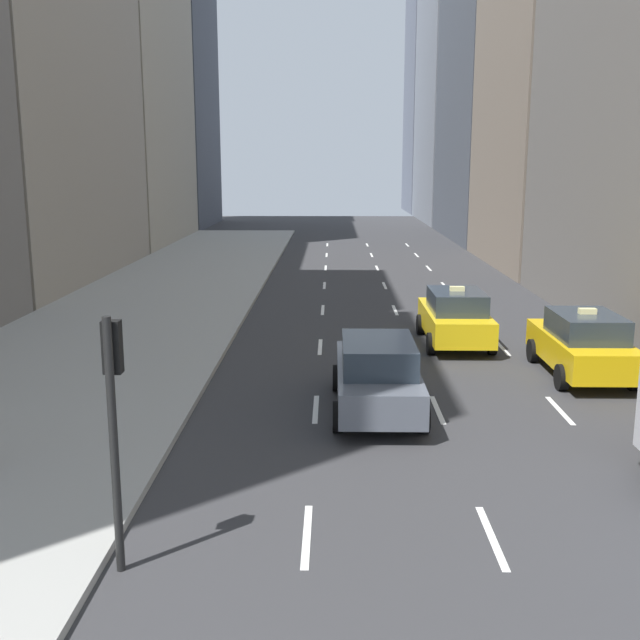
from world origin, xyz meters
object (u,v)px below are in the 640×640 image
object	(u,v)px
taxi_lead	(455,317)
taxi_second	(582,344)
traffic_light_pole	(113,402)
sedan_black_near	(377,374)

from	to	relation	value
taxi_lead	taxi_second	world-z (taller)	same
taxi_lead	traffic_light_pole	distance (m)	15.05
taxi_lead	traffic_light_pole	world-z (taller)	traffic_light_pole
taxi_second	traffic_light_pole	distance (m)	13.79
taxi_second	traffic_light_pole	size ratio (longest dim) A/B	1.22
taxi_lead	sedan_black_near	bearing A→B (deg)	-113.22
taxi_second	sedan_black_near	distance (m)	6.35
taxi_lead	sedan_black_near	world-z (taller)	taxi_lead
traffic_light_pole	sedan_black_near	bearing A→B (deg)	59.97
taxi_lead	taxi_second	bearing A→B (deg)	-51.58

